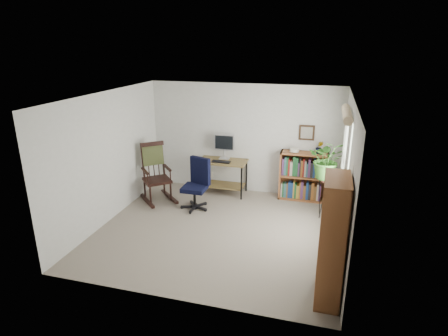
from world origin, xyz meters
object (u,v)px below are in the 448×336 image
(tall_bookshelf, at_px, (332,240))
(rocking_chair, at_px, (157,173))
(office_chair, at_px, (194,184))
(low_bookshelf, at_px, (303,176))
(desk, at_px, (223,177))

(tall_bookshelf, bearing_deg, rocking_chair, 146.76)
(rocking_chair, distance_m, tall_bookshelf, 4.22)
(office_chair, distance_m, low_bookshelf, 2.32)
(desk, bearing_deg, tall_bookshelf, -53.15)
(desk, bearing_deg, rocking_chair, -147.49)
(rocking_chair, relative_size, low_bookshelf, 1.21)
(desk, bearing_deg, office_chair, -108.50)
(office_chair, distance_m, rocking_chair, 0.92)
(rocking_chair, bearing_deg, desk, -8.88)
(rocking_chair, relative_size, tall_bookshelf, 0.75)
(rocking_chair, bearing_deg, tall_bookshelf, -74.63)
(desk, distance_m, office_chair, 1.02)
(office_chair, bearing_deg, tall_bookshelf, -21.41)
(low_bookshelf, bearing_deg, desk, -176.05)
(rocking_chair, xyz_separation_m, low_bookshelf, (2.96, 0.89, -0.11))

